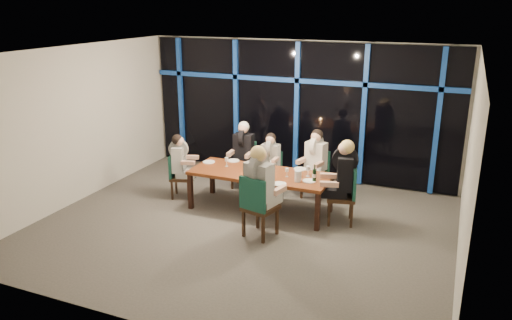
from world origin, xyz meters
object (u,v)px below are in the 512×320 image
Objects in this scene: chair_far_mid at (271,170)px; diner_end_right at (343,170)px; chair_far_right at (317,171)px; chair_near_mid at (257,204)px; chair_end_left at (178,173)px; chair_far_left at (244,162)px; wine_bottle at (314,175)px; diner_far_mid at (270,155)px; water_pitcher at (298,176)px; diner_end_left at (181,157)px; chair_end_right at (346,192)px; diner_far_right at (315,154)px; diner_far_left at (243,145)px; diner_near_mid at (260,178)px; dining_table at (260,176)px.

diner_end_right reaches higher than chair_far_mid.
chair_near_mid is (-0.38, -2.17, 0.07)m from chair_far_right.
chair_far_mid is 0.97× the size of chair_end_left.
wine_bottle is (1.86, -1.16, 0.33)m from chair_far_left.
diner_end_right reaches higher than chair_end_left.
diner_far_mid reaches higher than water_pitcher.
diner_far_mid is at bearing -155.26° from chair_far_right.
chair_far_mid is 1.03× the size of diner_far_mid.
water_pitcher is (0.95, -1.10, 0.03)m from diner_far_mid.
chair_end_left is (-1.62, -0.98, 0.01)m from chair_far_mid.
diner_end_left is at bearing 178.16° from wine_bottle.
chair_near_mid is (-1.22, -1.15, 0.02)m from chair_end_right.
wine_bottle reaches higher than chair_end_left.
chair_end_right is 0.90m from water_pitcher.
diner_far_mid is 0.92m from diner_far_right.
chair_end_right is 1.96m from diner_far_mid.
diner_end_right is at bearing -38.20° from diner_far_right.
diner_far_left is at bearing -59.51° from diner_end_left.
chair_end_left is 2.86m from wine_bottle.
chair_near_mid is at bearing 90.00° from diner_near_mid.
dining_table is 2.47× the size of diner_near_mid.
chair_near_mid is at bearing -86.69° from diner_far_right.
diner_far_mid is at bearing 99.67° from dining_table.
chair_end_left is 0.95× the size of diner_far_right.
diner_far_left is at bearing -45.39° from diner_near_mid.
diner_end_right is (3.22, 0.03, 0.14)m from diner_end_left.
diner_far_left is 0.89× the size of diner_near_mid.
diner_far_right is at bearing -152.62° from chair_end_right.
chair_end_left is (-2.55, -1.10, -0.04)m from chair_far_right.
diner_far_right reaches higher than chair_far_mid.
chair_far_right is 1.32m from water_pitcher.
chair_near_mid is at bearing -61.55° from chair_end_right.
chair_far_right is at bearing 54.38° from dining_table.
chair_end_left is at bearing -12.88° from chair_near_mid.
chair_end_right is 0.64m from wine_bottle.
chair_far_right is 1.14× the size of diner_far_mid.
wine_bottle is at bearing -4.53° from dining_table.
diner_far_left reaches higher than chair_end_right.
chair_end_left is 3.38m from chair_end_right.
water_pitcher is (0.95, -1.17, 0.37)m from chair_far_mid.
chair_end_left is 1.47m from diner_far_left.
diner_end_left reaches higher than chair_far_right.
chair_far_left is at bearing -166.65° from chair_far_right.
diner_far_left is at bearing -46.93° from chair_near_mid.
chair_far_left is 2.59m from diner_end_right.
diner_end_left is (-0.90, -1.07, 0.31)m from chair_far_left.
chair_far_mid is 0.90× the size of chair_far_right.
dining_table is 12.80× the size of water_pitcher.
chair_near_mid is (0.54, -2.05, 0.12)m from chair_far_mid.
chair_far_left is at bearing -57.07° from diner_end_left.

